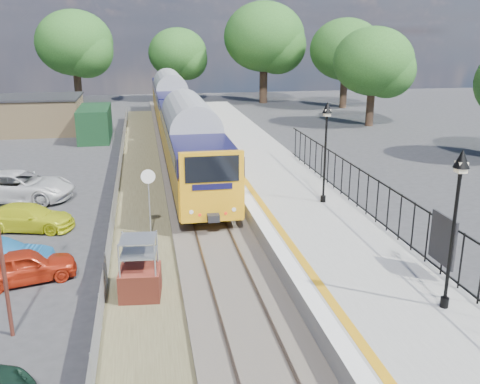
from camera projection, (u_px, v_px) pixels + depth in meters
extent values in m
plane|color=#2D2D30|center=(231.00, 288.00, 18.33)|extent=(120.00, 120.00, 0.00)
cube|color=#473F38|center=(199.00, 199.00, 27.71)|extent=(3.40, 80.00, 0.20)
cube|color=#4C472D|center=(143.00, 216.00, 25.35)|extent=(2.60, 70.00, 0.06)
cube|color=brown|center=(186.00, 197.00, 27.56)|extent=(0.07, 80.00, 0.14)
cube|color=brown|center=(213.00, 196.00, 27.80)|extent=(0.07, 80.00, 0.14)
cube|color=gray|center=(288.00, 200.00, 26.45)|extent=(5.00, 70.00, 0.90)
cube|color=silver|center=(244.00, 193.00, 25.94)|extent=(0.50, 70.00, 0.01)
cube|color=orange|center=(254.00, 193.00, 26.02)|extent=(0.30, 70.00, 0.01)
cylinder|color=black|center=(444.00, 302.00, 15.21)|extent=(0.24, 0.24, 0.30)
cylinder|color=black|center=(452.00, 242.00, 14.67)|extent=(0.10, 0.10, 3.70)
cube|color=black|center=(460.00, 173.00, 14.11)|extent=(0.08, 0.08, 0.30)
cube|color=beige|center=(461.00, 167.00, 14.06)|extent=(0.26, 0.26, 0.30)
cone|color=black|center=(462.00, 158.00, 13.99)|extent=(0.44, 0.44, 0.50)
cylinder|color=black|center=(323.00, 199.00, 24.59)|extent=(0.24, 0.24, 0.30)
cylinder|color=black|center=(325.00, 160.00, 24.05)|extent=(0.10, 0.10, 3.70)
cube|color=black|center=(327.00, 116.00, 23.49)|extent=(0.08, 0.08, 0.30)
cube|color=beige|center=(327.00, 113.00, 23.44)|extent=(0.26, 0.26, 0.30)
cone|color=black|center=(327.00, 107.00, 23.37)|extent=(0.44, 0.44, 0.50)
cube|color=black|center=(384.00, 185.00, 21.05)|extent=(0.05, 26.00, 0.05)
cube|color=black|center=(443.00, 240.00, 16.96)|extent=(0.08, 1.40, 1.60)
cube|color=#A3865C|center=(33.00, 115.00, 45.96)|extent=(8.00, 6.00, 3.00)
cube|color=black|center=(31.00, 97.00, 45.51)|extent=(8.20, 6.20, 0.15)
cube|color=#133419|center=(95.00, 123.00, 43.20)|extent=(2.40, 6.00, 2.60)
cylinder|color=#332319|center=(78.00, 89.00, 63.13)|extent=(0.88, 0.88, 3.85)
ellipsoid|color=#214918|center=(74.00, 43.00, 61.62)|extent=(8.80, 8.80, 7.48)
cylinder|color=#332319|center=(179.00, 88.00, 67.18)|extent=(0.72, 0.72, 3.15)
ellipsoid|color=#214918|center=(178.00, 53.00, 65.95)|extent=(7.20, 7.20, 6.12)
cylinder|color=#332319|center=(263.00, 85.00, 64.99)|extent=(0.96, 0.96, 4.20)
ellipsoid|color=#214918|center=(264.00, 37.00, 63.34)|extent=(9.60, 9.60, 8.16)
cylinder|color=#332319|center=(343.00, 92.00, 60.82)|extent=(0.80, 0.80, 3.50)
ellipsoid|color=#214918|center=(346.00, 49.00, 59.45)|extent=(8.00, 8.00, 6.80)
cylinder|color=#332319|center=(370.00, 109.00, 49.23)|extent=(0.72, 0.72, 3.15)
ellipsoid|color=#214918|center=(373.00, 61.00, 47.99)|extent=(7.20, 7.20, 6.12)
cube|color=orange|center=(190.00, 149.00, 31.83)|extent=(2.80, 20.00, 1.90)
cube|color=#0F0E33|center=(189.00, 128.00, 31.46)|extent=(2.82, 20.00, 0.90)
cube|color=black|center=(189.00, 128.00, 31.46)|extent=(2.82, 18.00, 0.70)
cube|color=black|center=(191.00, 169.00, 32.17)|extent=(2.00, 18.00, 0.45)
cube|color=orange|center=(170.00, 105.00, 51.23)|extent=(2.80, 20.00, 1.90)
cube|color=#0F0E33|center=(170.00, 91.00, 50.86)|extent=(2.82, 20.00, 0.90)
cube|color=black|center=(170.00, 91.00, 50.86)|extent=(2.82, 18.00, 0.70)
cube|color=black|center=(171.00, 117.00, 51.57)|extent=(2.00, 18.00, 0.45)
cube|color=black|center=(212.00, 169.00, 21.83)|extent=(2.24, 0.04, 1.10)
cube|color=maroon|center=(140.00, 283.00, 17.55)|extent=(1.44, 1.44, 1.01)
cylinder|color=#999EA3|center=(150.00, 207.00, 22.51)|extent=(0.06, 0.06, 2.68)
cylinder|color=silver|center=(148.00, 177.00, 22.08)|extent=(0.60, 0.07, 0.60)
imported|color=#AE2610|center=(24.00, 266.00, 18.61)|extent=(3.76, 2.29, 1.19)
imported|color=#C8CE18|center=(29.00, 217.00, 23.54)|extent=(4.26, 2.53, 1.16)
imported|color=silver|center=(19.00, 186.00, 27.57)|extent=(5.96, 3.73, 1.54)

